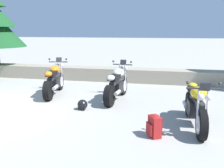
# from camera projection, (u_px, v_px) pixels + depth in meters

# --- Properties ---
(stone_wall) EXTENTS (36.00, 0.80, 0.55)m
(stone_wall) POSITION_uv_depth(u_px,v_px,m) (63.00, 72.00, 11.29)
(stone_wall) COLOR gray
(stone_wall) RESTS_ON ground
(motorcycle_orange_near_left) EXTENTS (0.76, 2.06, 1.18)m
(motorcycle_orange_near_left) POSITION_uv_depth(u_px,v_px,m) (54.00, 80.00, 8.47)
(motorcycle_orange_near_left) COLOR black
(motorcycle_orange_near_left) RESTS_ON ground
(motorcycle_white_centre) EXTENTS (0.67, 2.07, 1.18)m
(motorcycle_white_centre) POSITION_uv_depth(u_px,v_px,m) (117.00, 85.00, 7.82)
(motorcycle_white_centre) COLOR black
(motorcycle_white_centre) RESTS_ON ground
(motorcycle_yellow_far_right) EXTENTS (0.67, 2.07, 1.18)m
(motorcycle_yellow_far_right) POSITION_uv_depth(u_px,v_px,m) (196.00, 106.00, 5.64)
(motorcycle_yellow_far_right) COLOR black
(motorcycle_yellow_far_right) RESTS_ON ground
(rider_backpack) EXTENTS (0.34, 0.35, 0.47)m
(rider_backpack) POSITION_uv_depth(u_px,v_px,m) (154.00, 126.00, 5.15)
(rider_backpack) COLOR #A31E1E
(rider_backpack) RESTS_ON ground
(rider_helmet) EXTENTS (0.28, 0.28, 0.28)m
(rider_helmet) POSITION_uv_depth(u_px,v_px,m) (82.00, 105.00, 6.92)
(rider_helmet) COLOR black
(rider_helmet) RESTS_ON ground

